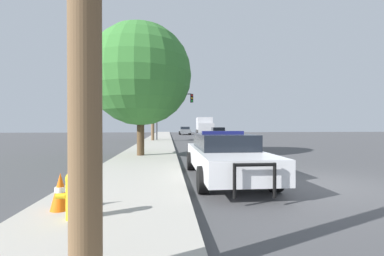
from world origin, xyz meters
TOP-DOWN VIEW (x-y plane):
  - ground_plane at (0.00, 0.00)m, footprint 110.00×110.00m
  - sidewalk_left at (-5.10, 0.00)m, footprint 3.00×110.00m
  - police_car at (-2.33, 1.06)m, footprint 2.03×5.39m
  - fire_hydrant at (-5.56, -2.44)m, footprint 0.52×0.23m
  - traffic_light at (-3.62, 20.61)m, footprint 3.95×0.35m
  - car_background_distant at (-1.02, 38.72)m, footprint 2.01×4.46m
  - car_background_oncoming at (2.48, 26.18)m, footprint 2.15×4.54m
  - box_truck at (2.17, 36.53)m, footprint 3.02×7.56m
  - tree_sidewalk_mid at (-5.57, 19.70)m, footprint 5.19×5.19m
  - tree_sidewalk_near at (-5.41, 6.37)m, footprint 5.10×5.10m
  - traffic_cone at (-5.95, -1.94)m, footprint 0.34×0.34m

SIDE VIEW (x-z plane):
  - ground_plane at x=0.00m, z-range 0.00..0.00m
  - sidewalk_left at x=-5.10m, z-range 0.00..0.13m
  - traffic_cone at x=-5.95m, z-range 0.13..0.78m
  - fire_hydrant at x=-5.56m, z-range 0.15..0.92m
  - police_car at x=-2.33m, z-range 0.01..1.46m
  - car_background_oncoming at x=2.48m, z-range 0.04..1.43m
  - car_background_distant at x=-1.02m, z-range 0.05..1.46m
  - box_truck at x=2.17m, z-range 0.11..3.12m
  - traffic_light at x=-3.62m, z-range 1.19..6.20m
  - tree_sidewalk_near at x=-5.41m, z-range 0.87..7.48m
  - tree_sidewalk_mid at x=-5.57m, z-range 1.45..9.31m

